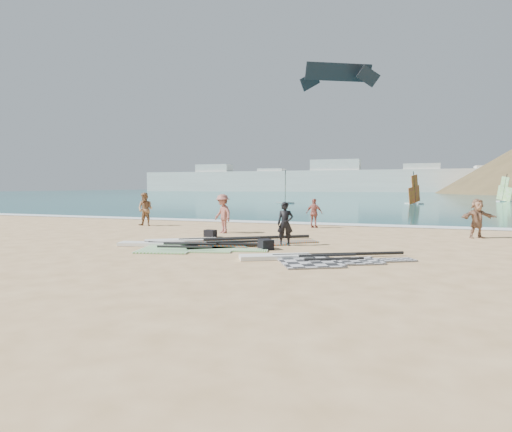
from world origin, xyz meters
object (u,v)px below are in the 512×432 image
(gear_bag_far, at_px, (266,244))
(beachgoer_left, at_px, (145,209))
(rig_grey, at_px, (312,259))
(beachgoer_mid, at_px, (223,214))
(beachgoer_back, at_px, (314,213))
(beachgoer_right, at_px, (477,218))
(rig_green, at_px, (178,247))
(gear_bag_near, at_px, (210,233))
(rig_orange, at_px, (219,242))
(person_wetsuit, at_px, (285,224))

(gear_bag_far, bearing_deg, beachgoer_left, 145.80)
(rig_grey, xyz_separation_m, beachgoer_mid, (-5.43, 5.82, 0.85))
(beachgoer_back, bearing_deg, rig_grey, 112.21)
(beachgoer_back, height_order, beachgoer_right, beachgoer_right)
(beachgoer_back, bearing_deg, rig_green, 81.95)
(gear_bag_near, xyz_separation_m, beachgoer_mid, (-0.11, 1.53, 0.75))
(gear_bag_far, xyz_separation_m, beachgoer_left, (-8.89, 6.04, 0.73))
(beachgoer_right, bearing_deg, beachgoer_back, 138.42)
(beachgoer_mid, bearing_deg, rig_orange, -34.58)
(rig_orange, height_order, beachgoer_right, beachgoer_right)
(rig_green, relative_size, gear_bag_far, 9.91)
(rig_green, xyz_separation_m, person_wetsuit, (3.37, 1.86, 0.75))
(rig_grey, height_order, beachgoer_right, beachgoer_right)
(rig_orange, xyz_separation_m, beachgoer_back, (2.15, 7.19, 0.71))
(rig_orange, relative_size, gear_bag_far, 11.06)
(rig_green, xyz_separation_m, gear_bag_near, (-0.36, 3.37, 0.10))
(rig_orange, relative_size, beachgoer_left, 3.50)
(person_wetsuit, bearing_deg, gear_bag_far, -124.49)
(rig_grey, distance_m, beachgoer_left, 13.33)
(gear_bag_near, relative_size, beachgoer_mid, 0.26)
(rig_grey, relative_size, gear_bag_far, 8.85)
(rig_orange, xyz_separation_m, beachgoer_right, (9.43, 5.12, 0.77))
(beachgoer_left, bearing_deg, rig_orange, -40.07)
(rig_grey, bearing_deg, beachgoer_right, 27.53)
(rig_grey, height_order, gear_bag_near, gear_bag_near)
(rig_grey, xyz_separation_m, rig_orange, (-4.14, 2.53, 0.00))
(rig_grey, height_order, beachgoer_mid, beachgoer_mid)
(rig_green, height_order, rig_orange, rig_orange)
(rig_green, bearing_deg, beachgoer_right, 19.24)
(gear_bag_far, height_order, person_wetsuit, person_wetsuit)
(beachgoer_right, bearing_deg, rig_orange, -177.22)
(rig_green, relative_size, beachgoer_back, 3.73)
(gear_bag_near, xyz_separation_m, beachgoer_back, (3.34, 5.43, 0.61))
(rig_grey, relative_size, beachgoer_back, 3.33)
(beachgoer_left, relative_size, beachgoer_mid, 1.01)
(person_wetsuit, bearing_deg, beachgoer_mid, 125.12)
(beachgoer_back, bearing_deg, rig_orange, 84.01)
(rig_grey, bearing_deg, beachgoer_left, 116.92)
(beachgoer_back, bearing_deg, person_wetsuit, 103.86)
(rig_orange, xyz_separation_m, gear_bag_far, (2.17, -0.87, 0.12))
(rig_grey, bearing_deg, rig_orange, 120.84)
(rig_orange, height_order, beachgoer_left, beachgoer_left)
(person_wetsuit, distance_m, beachgoer_right, 8.44)
(rig_orange, distance_m, gear_bag_far, 2.34)
(gear_bag_far, distance_m, beachgoer_right, 9.44)
(rig_orange, bearing_deg, rig_grey, -65.40)
(beachgoer_left, height_order, beachgoer_right, beachgoer_left)
(rig_green, relative_size, rig_orange, 0.90)
(rig_grey, distance_m, person_wetsuit, 3.29)
(gear_bag_far, distance_m, person_wetsuit, 1.34)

